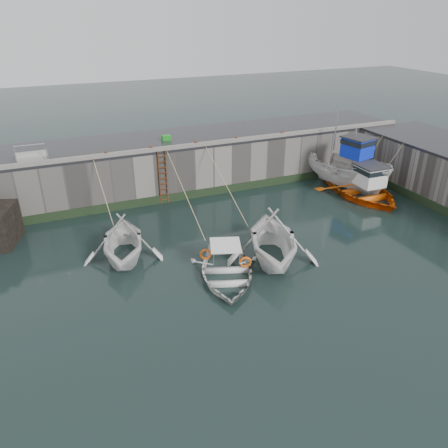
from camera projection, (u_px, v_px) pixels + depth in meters
name	position (u px, v px, depth m)	size (l,w,h in m)	color
ground	(275.00, 281.00, 18.56)	(120.00, 120.00, 0.00)	black
quay_back	(182.00, 162.00, 28.21)	(30.00, 5.00, 3.00)	slate
road_back	(181.00, 138.00, 27.51)	(30.00, 5.00, 0.16)	black
kerb_back	(193.00, 145.00, 25.49)	(30.00, 0.30, 0.20)	slate
algae_back	(196.00, 194.00, 26.66)	(30.00, 0.08, 0.50)	black
algae_right	(439.00, 208.00, 24.72)	(0.08, 15.00, 0.50)	black
ladder	(163.00, 178.00, 25.33)	(0.51, 0.08, 3.20)	#3F1E0F
boat_near_white	(124.00, 257.00, 20.37)	(3.93, 4.55, 2.40)	silver
boat_near_white_rope	(110.00, 223.00, 23.65)	(0.04, 3.94, 3.10)	tan
boat_near_blue	(226.00, 276.00, 18.92)	(3.37, 4.71, 0.98)	silver
boat_near_blue_rope	(185.00, 223.00, 23.58)	(0.04, 6.83, 3.10)	tan
boat_near_blacktrim	(271.00, 259.00, 20.24)	(4.47, 5.18, 2.73)	silver
boat_near_blacktrim_rope	(226.00, 214.00, 24.69)	(0.04, 6.34, 3.10)	tan
boat_far_white	(347.00, 172.00, 27.90)	(3.91, 6.92, 5.52)	silver
boat_far_orange	(362.00, 190.00, 26.84)	(4.42, 6.13, 4.26)	#F4600C
fish_crate	(166.00, 138.00, 26.73)	(0.53, 0.37, 0.31)	#18851C
railing	(32.00, 156.00, 23.27)	(1.60, 1.05, 1.00)	#A5A8AD
bollard_a	(106.00, 154.00, 23.79)	(0.18, 0.18, 0.28)	#3F1E0F
bollard_b	(151.00, 149.00, 24.67)	(0.18, 0.18, 0.28)	#3F1E0F
bollard_c	(196.00, 144.00, 25.62)	(0.18, 0.18, 0.28)	#3F1E0F
bollard_d	(236.00, 139.00, 26.54)	(0.18, 0.18, 0.28)	#3F1E0F
bollard_e	(282.00, 134.00, 27.66)	(0.18, 0.18, 0.28)	#3F1E0F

